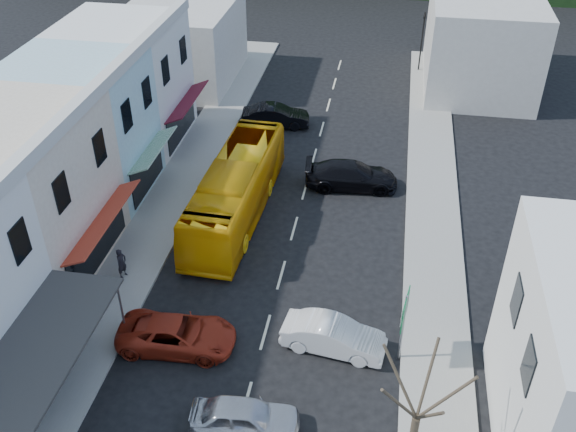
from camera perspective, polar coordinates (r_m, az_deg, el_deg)
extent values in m
plane|color=black|center=(29.13, -2.03, -10.26)|extent=(120.00, 120.00, 0.00)
cube|color=gray|center=(38.34, -10.10, 1.85)|extent=(3.00, 52.00, 0.15)
cube|color=gray|center=(36.55, 12.75, -0.33)|extent=(3.00, 52.00, 0.15)
cube|color=#58101E|center=(26.21, -23.40, -10.94)|extent=(1.30, 7.65, 0.08)
cube|color=beige|center=(33.11, -22.80, 1.72)|extent=(7.00, 8.00, 8.00)
cube|color=#A5301C|center=(31.73, -16.08, -0.33)|extent=(1.30, 6.80, 0.08)
cube|color=#98BDC5|center=(38.32, -17.85, 7.41)|extent=(7.00, 6.00, 8.00)
cube|color=#195926|center=(37.13, -11.88, 5.82)|extent=(1.30, 5.10, 0.08)
cube|color=silver|center=(43.60, -14.28, 11.38)|extent=(7.00, 7.00, 8.00)
cube|color=#58101E|center=(42.56, -8.93, 10.05)|extent=(1.30, 5.95, 0.08)
cube|color=#B7B2A8|center=(52.89, -9.33, 14.96)|extent=(8.00, 10.00, 6.00)
cube|color=#B7B2A8|center=(53.31, 16.79, 14.71)|extent=(8.00, 12.00, 7.00)
imported|color=#F8AE0B|center=(35.44, -4.64, 2.18)|extent=(2.96, 11.69, 3.10)
imported|color=#B8B7BD|center=(25.24, -3.86, -17.41)|extent=(4.54, 2.19, 1.40)
imported|color=silver|center=(27.99, 4.08, -10.65)|extent=(4.60, 2.35, 1.40)
imported|color=maroon|center=(28.43, -9.83, -10.32)|extent=(4.69, 2.13, 1.40)
imported|color=black|center=(38.48, 5.65, 3.50)|extent=(4.65, 2.26, 1.40)
imported|color=black|center=(45.33, -1.11, 8.79)|extent=(4.60, 2.36, 1.40)
imported|color=black|center=(32.21, -14.58, -4.02)|extent=(0.57, 0.69, 1.70)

